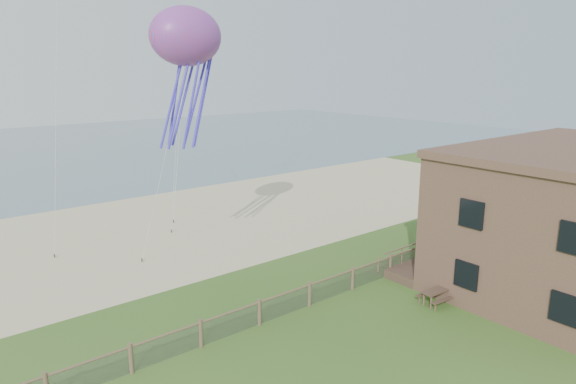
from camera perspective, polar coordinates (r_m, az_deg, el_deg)
name	(u,v)px	position (r m, az deg, el deg)	size (l,w,h in m)	color
ground	(408,358)	(22.10, 13.22, -17.55)	(160.00, 160.00, 0.00)	#31541D
sand_beach	(163,229)	(38.29, -13.71, -3.97)	(72.00, 20.00, 0.02)	#C4B48D
ocean	(20,153)	(79.54, -27.62, 3.87)	(160.00, 68.00, 0.02)	slate
chainlink_fence	(309,295)	(25.44, 2.38, -11.42)	(36.20, 0.20, 1.25)	brown
motel_deck	(475,249)	(34.46, 20.06, -5.97)	(15.00, 2.00, 0.50)	#4F392D
picnic_table	(436,298)	(26.71, 16.14, -11.20)	(1.61, 1.22, 0.68)	#4F392D
octopus_kite	(188,76)	(28.31, -11.08, 12.58)	(3.76, 2.66, 7.75)	red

